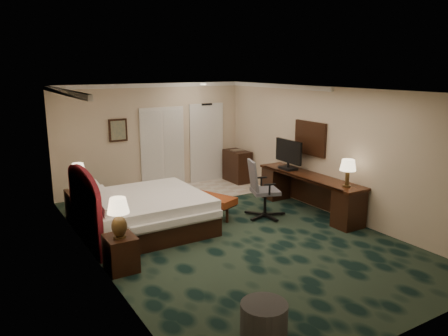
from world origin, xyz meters
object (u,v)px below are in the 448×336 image
desk_chair (265,189)px  ottoman (264,319)px  bed_bench (205,205)px  desk (309,193)px  lamp_near (119,218)px  bed (146,213)px  minibar (237,166)px  nightstand_far (80,205)px  tv (288,155)px  lamp_far (79,177)px  nightstand_near (121,253)px

desk_chair → ottoman: bearing=-107.3°
bed_bench → ottoman: bearing=-131.9°
desk → ottoman: bearing=-138.2°
lamp_near → desk_chair: (3.41, 0.88, -0.26)m
bed → minibar: minibar is taller
bed → desk: (3.47, -0.77, 0.06)m
bed → bed_bench: (1.38, 0.15, -0.12)m
bed → nightstand_far: (-0.94, 1.29, -0.04)m
nightstand_far → tv: 4.66m
bed → lamp_near: 1.82m
lamp_near → desk: (4.45, 0.68, -0.47)m
ottoman → tv: size_ratio=0.64×
bed → lamp_far: (-0.92, 1.29, 0.56)m
lamp_near → ottoman: lamp_near is taller
nightstand_far → desk: desk is taller
nightstand_near → minibar: (4.48, 3.58, 0.15)m
bed_bench → lamp_far: bearing=131.4°
minibar → desk: bearing=-90.9°
nightstand_far → desk_chair: desk_chair is taller
bed_bench → minibar: 2.95m
lamp_near → lamp_far: lamp_far is taller
bed → desk: bearing=-12.4°
nightstand_near → bed: bearing=55.7°
nightstand_far → tv: bearing=-17.3°
bed_bench → desk: bearing=-45.9°
lamp_far → minibar: (4.44, 0.89, -0.47)m
bed_bench → minibar: minibar is taller
nightstand_near → desk: 4.48m
lamp_near → bed_bench: 2.91m
desk → desk_chair: 1.08m
lamp_far → bed: bearing=-54.4°
ottoman → desk: (3.54, 3.16, 0.20)m
nightstand_far → bed_bench: (2.32, -1.14, -0.07)m
nightstand_near → lamp_far: size_ratio=0.96×
lamp_far → tv: tv is taller
ottoman → tv: tv is taller
nightstand_far → tv: size_ratio=0.70×
bed_bench → desk_chair: desk_chair is taller
desk → desk_chair: desk_chair is taller
lamp_near → desk_chair: desk_chair is taller
tv → desk_chair: bearing=-152.5°
desk → lamp_far: bearing=155.0°
lamp_near → desk: bearing=8.7°
bed → nightstand_near: bed is taller
nightstand_far → minibar: size_ratio=0.71×
nightstand_near → lamp_near: 0.60m
bed → nightstand_near: (-0.96, -1.41, -0.07)m
ottoman → lamp_far: bearing=99.3°
bed → nightstand_far: bed is taller
minibar → nightstand_far: bearing=-168.8°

